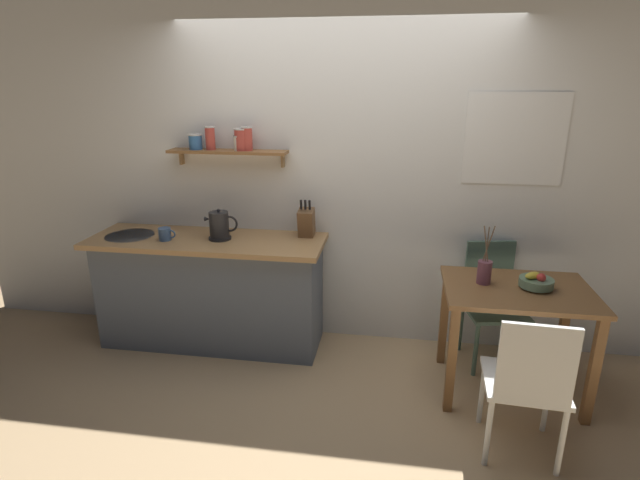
{
  "coord_description": "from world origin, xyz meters",
  "views": [
    {
      "loc": [
        0.44,
        -3.17,
        2.07
      ],
      "look_at": [
        -0.1,
        0.25,
        0.95
      ],
      "focal_mm": 27.8,
      "sensor_mm": 36.0,
      "label": 1
    }
  ],
  "objects": [
    {
      "name": "twig_vase",
      "position": [
        1.04,
        0.03,
        0.86
      ],
      "size": [
        0.09,
        0.09,
        0.4
      ],
      "color": "brown",
      "rests_on": "dining_table"
    },
    {
      "name": "electric_kettle",
      "position": [
        -0.89,
        0.3,
        1.01
      ],
      "size": [
        0.26,
        0.17,
        0.24
      ],
      "color": "black",
      "rests_on": "kitchen_counter"
    },
    {
      "name": "back_wall",
      "position": [
        0.2,
        0.65,
        1.35
      ],
      "size": [
        6.8,
        0.11,
        2.7
      ],
      "color": "white",
      "rests_on": "ground_plane"
    },
    {
      "name": "kitchen_counter",
      "position": [
        -1.0,
        0.32,
        0.46
      ],
      "size": [
        1.83,
        0.63,
        0.9
      ],
      "color": "slate",
      "rests_on": "ground_plane"
    },
    {
      "name": "coffee_mug_by_sink",
      "position": [
        -1.29,
        0.21,
        0.95
      ],
      "size": [
        0.13,
        0.09,
        0.1
      ],
      "color": "#3D5B89",
      "rests_on": "kitchen_counter"
    },
    {
      "name": "ground_plane",
      "position": [
        0.0,
        0.0,
        0.0
      ],
      "size": [
        14.0,
        14.0,
        0.0
      ],
      "primitive_type": "plane",
      "color": "tan"
    },
    {
      "name": "dining_table",
      "position": [
        1.26,
        -0.02,
        0.64
      ],
      "size": [
        0.95,
        0.69,
        0.77
      ],
      "color": "brown",
      "rests_on": "ground_plane"
    },
    {
      "name": "fruit_bowl",
      "position": [
        1.37,
        -0.0,
        0.82
      ],
      "size": [
        0.22,
        0.22,
        0.12
      ],
      "color": "slate",
      "rests_on": "dining_table"
    },
    {
      "name": "wall_shelf",
      "position": [
        -0.85,
        0.49,
        1.6
      ],
      "size": [
        0.93,
        0.2,
        0.31
      ],
      "color": "brown"
    },
    {
      "name": "dining_chair_near",
      "position": [
        1.2,
        -0.69,
        0.51
      ],
      "size": [
        0.46,
        0.46,
        0.9
      ],
      "color": "white",
      "rests_on": "ground_plane"
    },
    {
      "name": "knife_block",
      "position": [
        -0.24,
        0.47,
        1.02
      ],
      "size": [
        0.12,
        0.17,
        0.3
      ],
      "color": "brown",
      "rests_on": "kitchen_counter"
    },
    {
      "name": "dining_chair_far",
      "position": [
        1.19,
        0.42,
        0.5
      ],
      "size": [
        0.49,
        0.49,
        0.91
      ],
      "color": "#4C6B5B",
      "rests_on": "ground_plane"
    }
  ]
}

